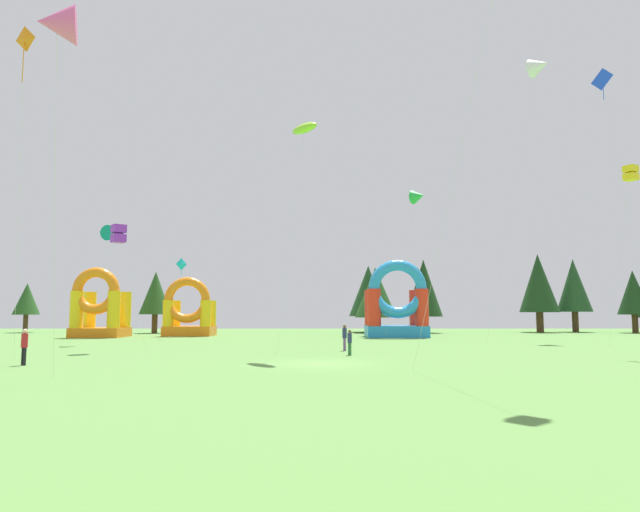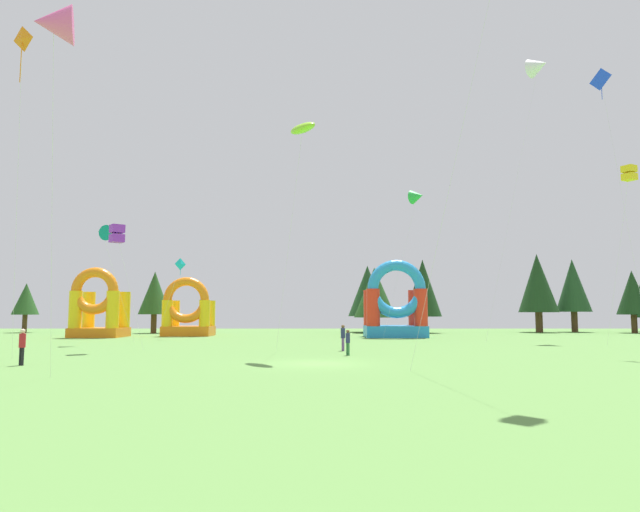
{
  "view_description": "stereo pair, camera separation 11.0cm",
  "coord_description": "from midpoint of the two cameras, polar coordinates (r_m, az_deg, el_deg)",
  "views": [
    {
      "loc": [
        0.05,
        -28.64,
        2.62
      ],
      "look_at": [
        0.0,
        7.51,
        6.27
      ],
      "focal_mm": 31.18,
      "sensor_mm": 36.0,
      "label": 1
    },
    {
      "loc": [
        0.16,
        -28.64,
        2.62
      ],
      "look_at": [
        0.0,
        7.51,
        6.27
      ],
      "focal_mm": 31.18,
      "sensor_mm": 36.0,
      "label": 2
    }
  ],
  "objects": [
    {
      "name": "kite_purple_box",
      "position": [
        40.09,
        -19.96,
        2.16
      ],
      "size": [
        2.25,
        1.89,
        8.51
      ],
      "color": "purple",
      "rests_on": "ground_plane"
    },
    {
      "name": "tree_row_6",
      "position": [
        80.47,
        24.64,
        -2.79
      ],
      "size": [
        4.43,
        4.43,
        9.59
      ],
      "color": "#4C331E",
      "rests_on": "ground_plane"
    },
    {
      "name": "tree_row_7",
      "position": [
        80.23,
        29.53,
        -3.3
      ],
      "size": [
        3.91,
        3.91,
        7.85
      ],
      "color": "#4C331E",
      "rests_on": "ground_plane"
    },
    {
      "name": "tree_row_3",
      "position": [
        70.33,
        5.75,
        -3.76
      ],
      "size": [
        5.25,
        5.25,
        8.22
      ],
      "color": "#4C331E",
      "rests_on": "ground_plane"
    },
    {
      "name": "tree_row_2",
      "position": [
        73.34,
        5.03,
        -3.61
      ],
      "size": [
        5.13,
        5.13,
        8.7
      ],
      "color": "#4C331E",
      "rests_on": "ground_plane"
    },
    {
      "name": "kite_teal_delta",
      "position": [
        49.7,
        -21.3,
        2.29
      ],
      "size": [
        3.02,
        3.65,
        9.99
      ],
      "color": "#0C7F7A",
      "rests_on": "ground_plane"
    },
    {
      "name": "kite_white_delta",
      "position": [
        62.99,
        21.61,
        17.69
      ],
      "size": [
        9.25,
        7.41,
        28.28
      ],
      "color": "white",
      "rests_on": "ground_plane"
    },
    {
      "name": "kite_cyan_diamond",
      "position": [
        56.2,
        -13.96,
        -0.92
      ],
      "size": [
        2.65,
        0.68,
        7.68
      ],
      "color": "#19B7CC",
      "rests_on": "ground_plane"
    },
    {
      "name": "ground_plane",
      "position": [
        28.76,
        -0.13,
        -10.99
      ],
      "size": [
        120.0,
        120.0,
        0.0
      ],
      "primitive_type": "plane",
      "color": "#5B8C42"
    },
    {
      "name": "kite_green_delta",
      "position": [
        62.31,
        10.08,
        6.05
      ],
      "size": [
        5.55,
        5.8,
        16.08
      ],
      "color": "green",
      "rests_on": "ground_plane"
    },
    {
      "name": "person_near_camera",
      "position": [
        38.04,
        2.54,
        -8.13
      ],
      "size": [
        0.39,
        0.39,
        1.76
      ],
      "rotation": [
        0.0,
        0.0,
        5.09
      ],
      "color": "#724C8C",
      "rests_on": "ground_plane"
    },
    {
      "name": "tree_row_0",
      "position": [
        80.52,
        -27.83,
        -3.95
      ],
      "size": [
        3.26,
        3.26,
        6.31
      ],
      "color": "#4C331E",
      "rests_on": "ground_plane"
    },
    {
      "name": "kite_lime_parafoil",
      "position": [
        34.68,
        -1.62,
        12.94
      ],
      "size": [
        2.96,
        5.1,
        14.38
      ],
      "color": "#8CD826",
      "rests_on": "ground_plane"
    },
    {
      "name": "tree_row_5",
      "position": [
        77.47,
        21.55,
        -2.63
      ],
      "size": [
        5.0,
        5.0,
        10.15
      ],
      "color": "#4C331E",
      "rests_on": "ground_plane"
    },
    {
      "name": "person_left_edge",
      "position": [
        34.05,
        3.06,
        -8.61
      ],
      "size": [
        0.38,
        0.38,
        1.55
      ],
      "rotation": [
        0.0,
        0.0,
        5.42
      ],
      "color": "#33723F",
      "rests_on": "ground_plane"
    },
    {
      "name": "tree_row_1",
      "position": [
        72.2,
        -16.49,
        -3.69
      ],
      "size": [
        3.88,
        3.88,
        7.65
      ],
      "color": "#4C331E",
      "rests_on": "ground_plane"
    },
    {
      "name": "inflatable_yellow_castle",
      "position": [
        63.0,
        -13.27,
        -5.91
      ],
      "size": [
        5.22,
        4.18,
        6.4
      ],
      "color": "orange",
      "rests_on": "ground_plane"
    },
    {
      "name": "kite_orange_diamond",
      "position": [
        32.04,
        -28.18,
        18.57
      ],
      "size": [
        3.23,
        6.08,
        16.12
      ],
      "color": "orange",
      "rests_on": "ground_plane"
    },
    {
      "name": "inflatable_red_slide",
      "position": [
        58.52,
        7.89,
        -5.41
      ],
      "size": [
        6.26,
        4.97,
        7.96
      ],
      "color": "#268CD8",
      "rests_on": "ground_plane"
    },
    {
      "name": "tree_row_4",
      "position": [
        71.17,
        10.64,
        -3.26
      ],
      "size": [
        4.58,
        4.58,
        9.23
      ],
      "color": "#4C331E",
      "rests_on": "ground_plane"
    },
    {
      "name": "kite_blue_diamond",
      "position": [
        44.07,
        27.13,
        15.57
      ],
      "size": [
        2.66,
        8.26,
        18.89
      ],
      "color": "blue",
      "rests_on": "ground_plane"
    },
    {
      "name": "kite_pink_delta",
      "position": [
        22.74,
        -25.46,
        20.73
      ],
      "size": [
        2.5,
        5.33,
        13.29
      ],
      "color": "#EA599E",
      "rests_on": "ground_plane"
    },
    {
      "name": "person_far_side",
      "position": [
        31.35,
        -28.07,
        -7.93
      ],
      "size": [
        0.42,
        0.42,
        1.79
      ],
      "rotation": [
        0.0,
        0.0,
        5.78
      ],
      "color": "black",
      "rests_on": "ground_plane"
    },
    {
      "name": "inflatable_blue_arch",
      "position": [
        62.51,
        -21.67,
        -5.23
      ],
      "size": [
        5.1,
        4.59,
        7.2
      ],
      "color": "orange",
      "rests_on": "ground_plane"
    },
    {
      "name": "kite_yellow_box",
      "position": [
        47.16,
        29.28,
        7.43
      ],
      "size": [
        1.74,
        2.72,
        13.35
      ],
      "color": "yellow",
      "rests_on": "ground_plane"
    }
  ]
}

